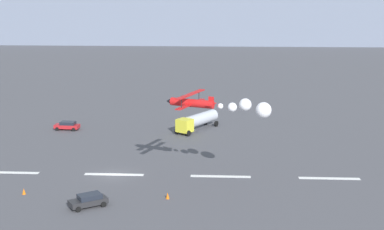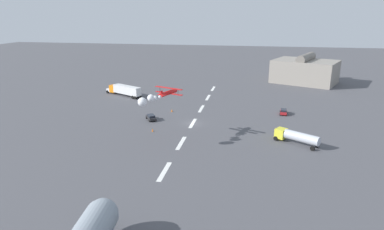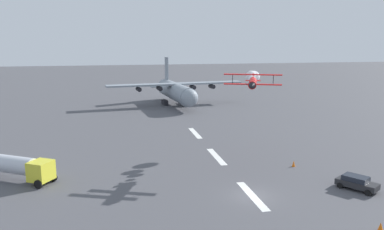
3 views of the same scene
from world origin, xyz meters
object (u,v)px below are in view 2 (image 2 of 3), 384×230
object	(u,v)px
fuel_tanker_truck	(296,137)
airport_staff_sedan	(283,111)
stunt_biplane_red	(156,97)
followme_car_yellow	(151,117)
semi_truck_orange	(124,90)
traffic_cone_far	(153,130)
traffic_cone_near	(172,110)

from	to	relation	value
fuel_tanker_truck	airport_staff_sedan	bearing A→B (deg)	-177.31
stunt_biplane_red	followme_car_yellow	world-z (taller)	stunt_biplane_red
semi_truck_orange	airport_staff_sedan	world-z (taller)	semi_truck_orange
semi_truck_orange	traffic_cone_far	distance (m)	39.68
stunt_biplane_red	traffic_cone_far	bearing A→B (deg)	-154.76
followme_car_yellow	traffic_cone_far	size ratio (longest dim) A/B	6.09
fuel_tanker_truck	airport_staff_sedan	xyz separation A→B (m)	(-23.00, -1.08, -0.94)
followme_car_yellow	traffic_cone_near	xyz separation A→B (m)	(-8.84, 3.64, -0.44)
airport_staff_sedan	semi_truck_orange	bearing A→B (deg)	-103.24
airport_staff_sedan	traffic_cone_far	world-z (taller)	airport_staff_sedan
semi_truck_orange	traffic_cone_far	xyz separation A→B (m)	(33.76, 20.78, -1.77)
stunt_biplane_red	fuel_tanker_truck	size ratio (longest dim) A/B	1.32
followme_car_yellow	airport_staff_sedan	world-z (taller)	same
stunt_biplane_red	traffic_cone_near	distance (m)	26.83
followme_car_yellow	airport_staff_sedan	bearing A→B (deg)	108.96
stunt_biplane_red	airport_staff_sedan	xyz separation A→B (m)	(-28.16, 29.61, -9.88)
semi_truck_orange	airport_staff_sedan	xyz separation A→B (m)	(12.63, 53.70, -1.33)
airport_staff_sedan	traffic_cone_far	distance (m)	39.12
fuel_tanker_truck	traffic_cone_far	bearing A→B (deg)	-93.14
fuel_tanker_truck	followme_car_yellow	world-z (taller)	fuel_tanker_truck
followme_car_yellow	airport_staff_sedan	size ratio (longest dim) A/B	1.03
airport_staff_sedan	traffic_cone_far	bearing A→B (deg)	-57.31
semi_truck_orange	traffic_cone_far	world-z (taller)	semi_truck_orange
airport_staff_sedan	traffic_cone_far	size ratio (longest dim) A/B	5.91
followme_car_yellow	fuel_tanker_truck	bearing A→B (deg)	74.06
followme_car_yellow	airport_staff_sedan	distance (m)	38.13
semi_truck_orange	followme_car_yellow	distance (m)	30.64
followme_car_yellow	traffic_cone_far	distance (m)	9.30
fuel_tanker_truck	traffic_cone_near	size ratio (longest dim) A/B	13.06
semi_truck_orange	fuel_tanker_truck	world-z (taller)	semi_truck_orange
stunt_biplane_red	traffic_cone_far	distance (m)	12.92
fuel_tanker_truck	traffic_cone_far	xyz separation A→B (m)	(-1.86, -34.00, -1.38)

